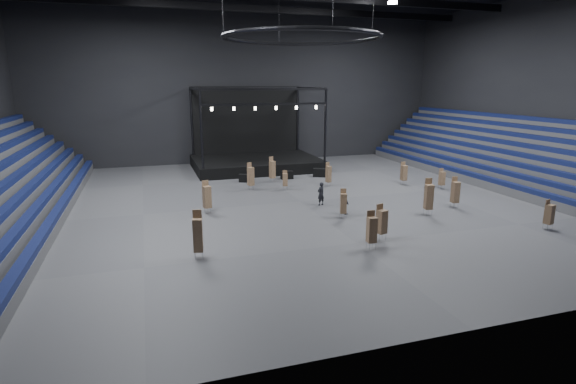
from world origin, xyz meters
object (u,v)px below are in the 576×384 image
object	(u,v)px
chair_stack_3	(251,176)
chair_stack_12	(549,214)
chair_stack_5	(207,196)
man_center	(321,194)
flight_case_left	(245,178)
chair_stack_7	(272,169)
chair_stack_4	(285,179)
chair_stack_8	(455,192)
crew_member	(344,203)
chair_stack_11	(343,203)
chair_stack_13	(198,234)
chair_stack_2	(442,178)
chair_stack_9	(372,229)
chair_stack_10	(328,174)
flight_case_mid	(287,175)
chair_stack_1	(404,172)
stage	(255,155)
chair_stack_6	(382,221)
chair_stack_0	(429,196)
flight_case_right	(319,173)

from	to	relation	value
chair_stack_3	chair_stack_12	xyz separation A→B (m)	(16.40, -17.40, -0.20)
chair_stack_5	man_center	size ratio (longest dim) A/B	1.34
flight_case_left	chair_stack_7	bearing A→B (deg)	-17.31
chair_stack_4	chair_stack_8	xyz separation A→B (m)	(10.90, -9.96, 0.33)
chair_stack_3	crew_member	xyz separation A→B (m)	(4.94, -9.79, -0.50)
chair_stack_11	chair_stack_13	bearing A→B (deg)	-140.34
chair_stack_12	crew_member	size ratio (longest dim) A/B	1.28
man_center	chair_stack_3	bearing A→B (deg)	-82.77
chair_stack_2	chair_stack_9	distance (m)	18.12
chair_stack_2	chair_stack_11	world-z (taller)	chair_stack_11
chair_stack_5	flight_case_left	bearing A→B (deg)	47.26
chair_stack_7	chair_stack_10	world-z (taller)	chair_stack_7
chair_stack_10	crew_member	world-z (taller)	chair_stack_10
chair_stack_9	chair_stack_11	bearing A→B (deg)	85.07
flight_case_mid	chair_stack_11	size ratio (longest dim) A/B	0.57
chair_stack_4	chair_stack_9	size ratio (longest dim) A/B	0.77
chair_stack_3	chair_stack_10	bearing A→B (deg)	-27.14
chair_stack_1	man_center	bearing A→B (deg)	-160.34
stage	chair_stack_12	world-z (taller)	stage
chair_stack_7	chair_stack_9	world-z (taller)	chair_stack_7
chair_stack_9	flight_case_mid	bearing A→B (deg)	91.04
chair_stack_3	chair_stack_6	distance (m)	16.52
chair_stack_3	chair_stack_13	size ratio (longest dim) A/B	0.90
chair_stack_7	man_center	xyz separation A→B (m)	(1.37, -9.59, -0.36)
chair_stack_2	chair_stack_8	size ratio (longest dim) A/B	0.77
chair_stack_0	chair_stack_3	size ratio (longest dim) A/B	1.10
chair_stack_3	chair_stack_5	size ratio (longest dim) A/B	1.00
flight_case_left	flight_case_right	size ratio (longest dim) A/B	0.90
chair_stack_7	chair_stack_13	distance (m)	20.35
chair_stack_1	chair_stack_4	size ratio (longest dim) A/B	1.24
chair_stack_6	chair_stack_12	bearing A→B (deg)	-22.93
chair_stack_7	chair_stack_11	world-z (taller)	chair_stack_7
chair_stack_8	chair_stack_11	xyz separation A→B (m)	(-9.52, 0.14, -0.17)
chair_stack_6	crew_member	size ratio (longest dim) A/B	1.45
chair_stack_3	chair_stack_11	xyz separation A→B (m)	(4.40, -10.77, -0.17)
flight_case_mid	chair_stack_4	bearing A→B (deg)	-109.56
chair_stack_2	chair_stack_4	world-z (taller)	chair_stack_2
chair_stack_6	chair_stack_13	distance (m)	11.27
chair_stack_8	chair_stack_1	bearing A→B (deg)	85.38
chair_stack_2	chair_stack_6	size ratio (longest dim) A/B	0.83
flight_case_mid	flight_case_left	bearing A→B (deg)	-178.27
flight_case_right	chair_stack_6	xyz separation A→B (m)	(-3.51, -19.40, 0.80)
chair_stack_8	chair_stack_10	world-z (taller)	chair_stack_8
flight_case_mid	chair_stack_12	distance (m)	24.04
chair_stack_9	man_center	world-z (taller)	chair_stack_9
man_center	chair_stack_10	bearing A→B (deg)	-140.98
flight_case_right	chair_stack_10	distance (m)	4.34
flight_case_right	chair_stack_6	world-z (taller)	chair_stack_6
flight_case_mid	chair_stack_11	xyz separation A→B (m)	(-0.21, -14.31, 0.72)
chair_stack_8	chair_stack_3	bearing A→B (deg)	142.05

